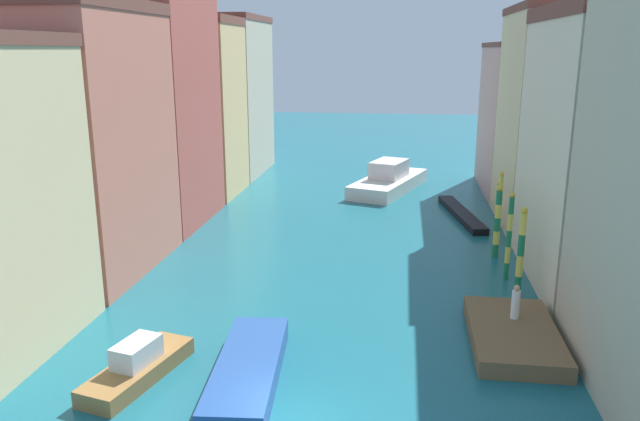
{
  "coord_description": "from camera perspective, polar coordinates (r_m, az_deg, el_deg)",
  "views": [
    {
      "loc": [
        3.38,
        -17.28,
        11.95
      ],
      "look_at": [
        -1.95,
        22.11,
        1.5
      ],
      "focal_mm": 34.61,
      "sensor_mm": 36.0,
      "label": 1
    }
  ],
  "objects": [
    {
      "name": "ground_plane",
      "position": [
        43.58,
        2.97,
        -1.2
      ],
      "size": [
        154.0,
        154.0,
        0.0
      ],
      "primitive_type": "plane",
      "color": "#196070"
    },
    {
      "name": "building_left_1",
      "position": [
        35.43,
        -20.93,
        6.11
      ],
      "size": [
        6.51,
        10.32,
        14.43
      ],
      "color": "#C6705B",
      "rests_on": "ground"
    },
    {
      "name": "building_left_2",
      "position": [
        44.19,
        -15.01,
        10.71
      ],
      "size": [
        6.51,
        9.64,
        18.43
      ],
      "color": "#B25147",
      "rests_on": "ground"
    },
    {
      "name": "building_left_3",
      "position": [
        52.68,
        -11.15,
        9.34
      ],
      "size": [
        6.51,
        7.47,
        14.48
      ],
      "color": "#DBB77A",
      "rests_on": "ground"
    },
    {
      "name": "building_left_4",
      "position": [
        61.57,
        -8.35,
        10.44
      ],
      "size": [
        6.51,
        10.96,
        15.0
      ],
      "color": "#BCB299",
      "rests_on": "ground"
    },
    {
      "name": "building_right_1",
      "position": [
        34.47,
        24.78,
        5.24
      ],
      "size": [
        6.51,
        11.96,
        14.1
      ],
      "color": "beige",
      "rests_on": "ground"
    },
    {
      "name": "building_right_2",
      "position": [
        44.84,
        20.9,
        7.91
      ],
      "size": [
        6.51,
        9.81,
        14.72
      ],
      "color": "beige",
      "rests_on": "ground"
    },
    {
      "name": "building_right_3",
      "position": [
        55.31,
        18.38,
        8.06
      ],
      "size": [
        6.51,
        11.67,
        12.47
      ],
      "color": "tan",
      "rests_on": "ground"
    },
    {
      "name": "waterfront_dock",
      "position": [
        27.5,
        17.44,
        -10.93
      ],
      "size": [
        3.52,
        6.41,
        0.71
      ],
      "color": "brown",
      "rests_on": "ground"
    },
    {
      "name": "person_on_dock",
      "position": [
        27.96,
        17.64,
        -8.14
      ],
      "size": [
        0.36,
        0.36,
        1.52
      ],
      "color": "white",
      "rests_on": "waterfront_dock"
    },
    {
      "name": "mooring_pole_0",
      "position": [
        31.73,
        18.07,
        -3.62
      ],
      "size": [
        0.36,
        0.36,
        4.6
      ],
      "color": "#197247",
      "rests_on": "ground"
    },
    {
      "name": "mooring_pole_1",
      "position": [
        34.0,
        17.08,
        -2.21
      ],
      "size": [
        0.3,
        0.3,
        4.75
      ],
      "color": "#197247",
      "rests_on": "ground"
    },
    {
      "name": "mooring_pole_2",
      "position": [
        37.39,
        16.09,
        -0.91
      ],
      "size": [
        0.39,
        0.39,
        4.36
      ],
      "color": "#197247",
      "rests_on": "ground"
    },
    {
      "name": "mooring_pole_3",
      "position": [
        40.85,
        16.12,
        0.03
      ],
      "size": [
        0.35,
        0.35,
        3.88
      ],
      "color": "#197247",
      "rests_on": "ground"
    },
    {
      "name": "mooring_pole_4",
      "position": [
        40.73,
        16.25,
        0.41
      ],
      "size": [
        0.27,
        0.27,
        4.5
      ],
      "color": "#197247",
      "rests_on": "ground"
    },
    {
      "name": "vaporetto_white",
      "position": [
        53.91,
        6.37,
        2.78
      ],
      "size": [
        6.85,
        11.11,
        2.62
      ],
      "color": "white",
      "rests_on": "ground"
    },
    {
      "name": "gondola_black",
      "position": [
        46.32,
        12.93,
        -0.3
      ],
      "size": [
        2.86,
        9.68,
        0.48
      ],
      "color": "black",
      "rests_on": "ground"
    },
    {
      "name": "motorboat_0",
      "position": [
        23.64,
        -6.68,
        -14.49
      ],
      "size": [
        2.81,
        7.5,
        0.9
      ],
      "color": "#234C93",
      "rests_on": "ground"
    },
    {
      "name": "motorboat_1",
      "position": [
        24.61,
        -16.49,
        -13.63
      ],
      "size": [
        2.79,
        5.29,
        1.51
      ],
      "color": "olive",
      "rests_on": "ground"
    }
  ]
}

